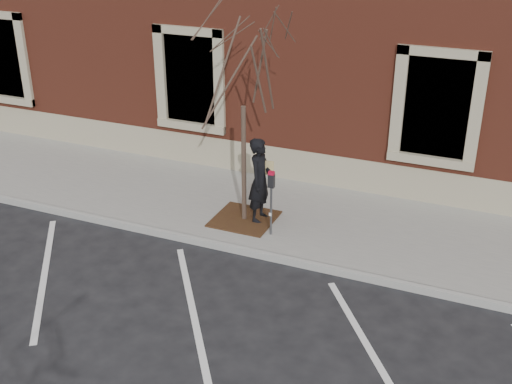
% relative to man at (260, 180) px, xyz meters
% --- Properties ---
extents(ground, '(120.00, 120.00, 0.00)m').
position_rel_man_xyz_m(ground, '(0.16, -1.21, -1.08)').
color(ground, '#28282B').
rests_on(ground, ground).
extents(sidewalk_near, '(40.00, 3.50, 0.15)m').
position_rel_man_xyz_m(sidewalk_near, '(0.16, 0.54, -1.01)').
color(sidewalk_near, '#9B9A92').
rests_on(sidewalk_near, ground).
extents(curb_near, '(40.00, 0.12, 0.15)m').
position_rel_man_xyz_m(curb_near, '(0.16, -1.26, -1.01)').
color(curb_near, '#9E9E99').
rests_on(curb_near, ground).
extents(parking_stripes, '(28.00, 4.40, 0.01)m').
position_rel_man_xyz_m(parking_stripes, '(0.16, -3.41, -1.08)').
color(parking_stripes, silver).
rests_on(parking_stripes, ground).
extents(man, '(0.47, 0.69, 1.87)m').
position_rel_man_xyz_m(man, '(0.00, 0.00, 0.00)').
color(man, black).
rests_on(man, sidewalk_near).
extents(parking_meter, '(0.13, 0.10, 1.42)m').
position_rel_man_xyz_m(parking_meter, '(0.46, -0.52, 0.05)').
color(parking_meter, '#595B60').
rests_on(parking_meter, sidewalk_near).
extents(tree_grate, '(1.28, 1.28, 0.03)m').
position_rel_man_xyz_m(tree_grate, '(-0.32, -0.13, -0.92)').
color(tree_grate, '#473116').
rests_on(tree_grate, sidewalk_near).
extents(sapling, '(2.79, 2.79, 4.66)m').
position_rel_man_xyz_m(sapling, '(-0.32, -0.13, 2.32)').
color(sapling, '#4D372E').
rests_on(sapling, sidewalk_near).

